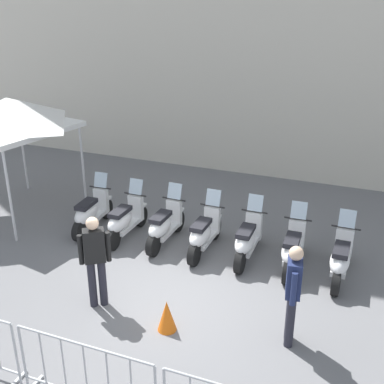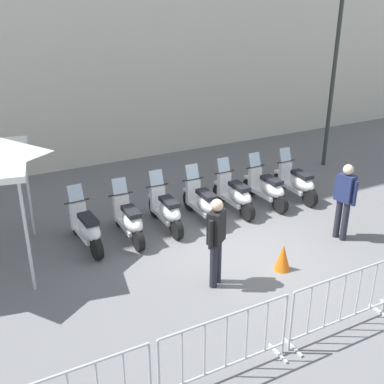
% 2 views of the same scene
% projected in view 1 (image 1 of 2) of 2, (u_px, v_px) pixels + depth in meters
% --- Properties ---
extents(ground_plane, '(120.00, 120.00, 0.00)m').
position_uv_depth(ground_plane, '(168.00, 301.00, 8.75)').
color(ground_plane, slate).
extents(motorcycle_0, '(0.72, 1.70, 1.24)m').
position_uv_depth(motorcycle_0, '(91.00, 213.00, 11.15)').
color(motorcycle_0, black).
rests_on(motorcycle_0, ground).
extents(motorcycle_1, '(0.64, 1.72, 1.24)m').
position_uv_depth(motorcycle_1, '(125.00, 220.00, 10.78)').
color(motorcycle_1, black).
rests_on(motorcycle_1, ground).
extents(motorcycle_2, '(0.64, 1.72, 1.24)m').
position_uv_depth(motorcycle_2, '(164.00, 226.00, 10.54)').
color(motorcycle_2, black).
rests_on(motorcycle_2, ground).
extents(motorcycle_3, '(0.65, 1.72, 1.24)m').
position_uv_depth(motorcycle_3, '(204.00, 234.00, 10.19)').
color(motorcycle_3, black).
rests_on(motorcycle_3, ground).
extents(motorcycle_4, '(0.68, 1.71, 1.24)m').
position_uv_depth(motorcycle_4, '(247.00, 240.00, 9.92)').
color(motorcycle_4, black).
rests_on(motorcycle_4, ground).
extents(motorcycle_5, '(0.70, 1.71, 1.24)m').
position_uv_depth(motorcycle_5, '(292.00, 249.00, 9.58)').
color(motorcycle_5, black).
rests_on(motorcycle_5, ground).
extents(motorcycle_6, '(0.66, 1.72, 1.24)m').
position_uv_depth(motorcycle_6, '(341.00, 259.00, 9.23)').
color(motorcycle_6, black).
rests_on(motorcycle_6, ground).
extents(barrier_segment_2, '(2.03, 0.78, 1.07)m').
position_uv_depth(barrier_segment_2, '(86.00, 377.00, 6.31)').
color(barrier_segment_2, '#B2B5B7').
rests_on(barrier_segment_2, ground).
extents(officer_near_row_end, '(0.41, 0.42, 1.73)m').
position_uv_depth(officer_near_row_end, '(95.00, 257.00, 8.26)').
color(officer_near_row_end, '#23232D').
rests_on(officer_near_row_end, ground).
extents(officer_mid_plaza, '(0.33, 0.52, 1.73)m').
position_uv_depth(officer_mid_plaza, '(293.00, 290.00, 7.35)').
color(officer_mid_plaza, '#23232D').
rests_on(officer_mid_plaza, ground).
extents(canopy_tent, '(2.49, 2.49, 2.91)m').
position_uv_depth(canopy_tent, '(9.00, 114.00, 11.32)').
color(canopy_tent, silver).
rests_on(canopy_tent, ground).
extents(traffic_cone, '(0.32, 0.32, 0.55)m').
position_uv_depth(traffic_cone, '(167.00, 316.00, 7.90)').
color(traffic_cone, orange).
rests_on(traffic_cone, ground).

